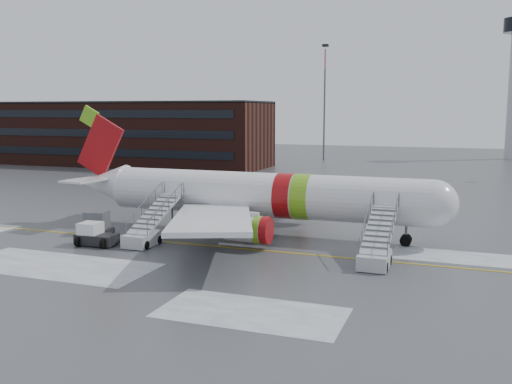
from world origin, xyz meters
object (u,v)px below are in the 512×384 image
at_px(airliner, 254,195).
at_px(airstair_aft, 147,231).
at_px(uld_container, 97,223).
at_px(airstair_fwd, 376,250).
at_px(pushback_tug, 95,235).

height_order(airliner, airstair_aft, airliner).
height_order(airstair_aft, uld_container, airstair_aft).
bearing_deg(uld_container, airstair_fwd, -3.85).
height_order(airliner, pushback_tug, airliner).
height_order(airliner, uld_container, airliner).
height_order(pushback_tug, uld_container, uld_container).
bearing_deg(uld_container, airliner, 21.04).
relative_size(pushback_tug, uld_container, 1.18).
distance_m(airstair_fwd, pushback_tug, 22.09).
bearing_deg(airliner, airstair_aft, -135.89).
bearing_deg(pushback_tug, uld_container, 123.01).
height_order(airstair_fwd, pushback_tug, airstair_fwd).
height_order(airliner, airstair_fwd, airliner).
relative_size(airliner, pushback_tug, 10.69).
relative_size(airstair_fwd, airstair_aft, 1.00).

